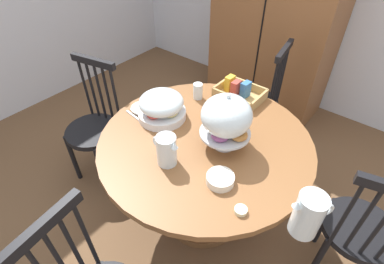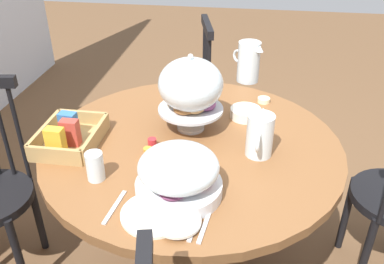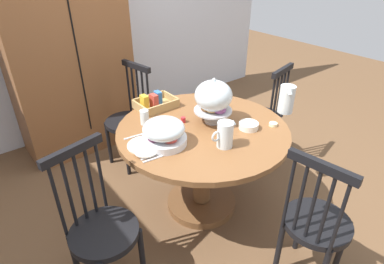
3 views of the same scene
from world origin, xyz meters
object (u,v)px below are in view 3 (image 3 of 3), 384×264
Objects in this scene: pastry_stand_with_dome at (213,98)px; china_plate_large at (144,145)px; cereal_basket at (155,103)px; windsor_chair_facing_door at (102,230)px; dining_table at (202,151)px; windsor_chair_by_cabinet at (129,121)px; fruit_platter_covered at (164,132)px; milk_pitcher at (225,136)px; butter_dish at (273,124)px; drinking_glass at (145,117)px; windsor_chair_near_window at (262,117)px; china_plate_small at (146,151)px; wooden_armoire at (67,54)px; windsor_chair_far_side at (315,225)px; cereal_bowl at (249,126)px; orange_juice_pitcher at (286,100)px.

china_plate_large is (-0.57, 0.03, -0.19)m from pastry_stand_with_dome.
windsor_chair_facing_door is at bearing -140.56° from cereal_basket.
pastry_stand_with_dome reaches higher than windsor_chair_facing_door.
windsor_chair_by_cabinet reaches higher than dining_table.
fruit_platter_covered is (-0.45, -0.03, -0.11)m from pastry_stand_with_dome.
butter_dish is at bearing -2.52° from milk_pitcher.
cereal_basket is at bearing 93.14° from milk_pitcher.
drinking_glass is (0.16, 0.25, 0.05)m from china_plate_large.
windsor_chair_near_window reaches higher than china_plate_large.
drinking_glass is (0.19, 0.34, 0.04)m from china_plate_small.
pastry_stand_with_dome is (0.48, -1.55, -0.05)m from wooden_armoire.
windsor_chair_far_side is at bearing -64.22° from fruit_platter_covered.
china_plate_small is (-0.60, -0.05, -0.18)m from pastry_stand_with_dome.
china_plate_large is (-0.56, 0.97, 0.29)m from windsor_chair_far_side.
dining_table is 1.27× the size of windsor_chair_facing_door.
butter_dish is (0.17, -0.08, -0.01)m from cereal_bowl.
dining_table is 1.27× the size of windsor_chair_by_cabinet.
butter_dish reaches higher than china_plate_large.
orange_juice_pitcher is (-0.23, -0.39, 0.39)m from windsor_chair_near_window.
milk_pitcher is (0.86, -0.10, 0.37)m from windsor_chair_facing_door.
pastry_stand_with_dome reaches higher than fruit_platter_covered.
fruit_platter_covered is (0.57, 0.17, 0.37)m from windsor_chair_facing_door.
windsor_chair_far_side is (-0.80, -1.10, 0.00)m from windsor_chair_near_window.
cereal_basket is at bearing 137.32° from orange_juice_pitcher.
china_plate_small is (-0.49, -0.03, 0.22)m from dining_table.
pastry_stand_with_dome is 0.54m from cereal_basket.
windsor_chair_by_cabinet is at bearing 98.05° from dining_table.
china_plate_large reaches higher than dining_table.
windsor_chair_near_window is at bearing 25.65° from milk_pitcher.
windsor_chair_by_cabinet reaches higher than orange_juice_pitcher.
butter_dish is (0.91, -0.27, -0.01)m from china_plate_small.
wooden_armoire is 1.90m from windsor_chair_facing_door.
dining_table is 0.44m from fruit_platter_covered.
dining_table is 6.60× the size of milk_pitcher.
windsor_chair_near_window is 1.26m from windsor_chair_by_cabinet.
windsor_chair_near_window is (1.27, -1.39, -0.53)m from wooden_armoire.
pastry_stand_with_dome reaches higher than cereal_basket.
cereal_basket reaches higher than dining_table.
windsor_chair_facing_door reaches higher than china_plate_small.
windsor_chair_near_window is 0.74m from butter_dish.
china_plate_large is at bearing -129.74° from cereal_basket.
drinking_glass is (-0.17, -0.60, 0.34)m from windsor_chair_by_cabinet.
orange_juice_pitcher is 0.43m from cereal_bowl.
windsor_chair_by_cabinet is 1.00× the size of windsor_chair_facing_door.
cereal_basket is 2.26× the size of cereal_bowl.
windsor_chair_by_cabinet reaches higher than fruit_platter_covered.
cereal_basket is (-0.76, 0.70, -0.06)m from orange_juice_pitcher.
milk_pitcher is 0.53m from china_plate_large.
milk_pitcher reaches higher than cereal_bowl.
wooden_armoire reaches higher than windsor_chair_by_cabinet.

